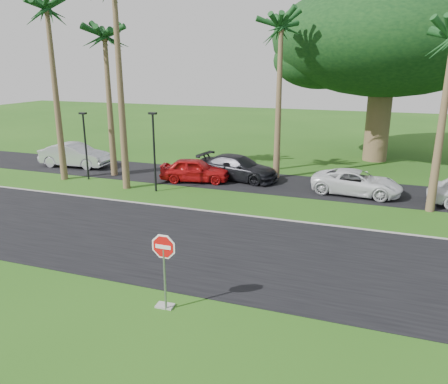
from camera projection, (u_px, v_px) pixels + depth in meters
name	position (u px, v px, depth m)	size (l,w,h in m)	color
ground	(191.00, 266.00, 16.31)	(120.00, 120.00, 0.00)	#214E13
road	(210.00, 246.00, 18.12)	(120.00, 8.00, 0.02)	black
parking_strip	(271.00, 183.00, 27.60)	(120.00, 5.00, 0.02)	black
curb	(240.00, 215.00, 21.77)	(120.00, 0.12, 0.06)	gray
stop_sign_near	(164.00, 257.00, 12.94)	(1.05, 0.07, 2.62)	gray
palm_left_far	(47.00, 13.00, 25.77)	(5.00, 5.00, 11.50)	brown
palm_left_mid	(105.00, 40.00, 27.18)	(5.00, 5.00, 10.00)	brown
palm_center	(281.00, 31.00, 26.37)	(5.00, 5.00, 10.50)	brown
canopy_tree	(386.00, 40.00, 31.72)	(16.50, 16.50, 13.12)	brown
streetlight_left	(85.00, 141.00, 27.90)	(0.45, 0.25, 4.34)	black
streetlight_right	(154.00, 147.00, 25.18)	(0.45, 0.25, 4.64)	black
car_silver	(75.00, 155.00, 31.81)	(1.80, 5.16, 1.70)	#B8BAC0
car_red	(195.00, 170.00, 27.82)	(1.77, 4.41, 1.50)	#A80E10
car_dark	(238.00, 168.00, 28.30)	(2.18, 5.36, 1.56)	black
car_minivan	(357.00, 183.00, 25.08)	(2.32, 5.03, 1.40)	silver
utility_slab	(165.00, 306.00, 13.59)	(0.55, 0.35, 0.06)	#979790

